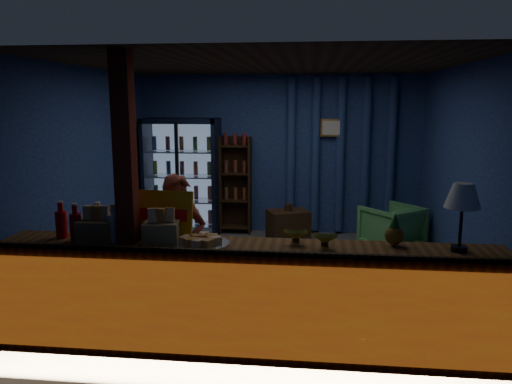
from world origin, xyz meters
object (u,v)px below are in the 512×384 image
(shopkeeper, at_px, (179,249))
(green_chair, at_px, (392,228))
(pastry_tray, at_px, (201,242))
(table_lamp, at_px, (463,198))

(shopkeeper, relative_size, green_chair, 1.98)
(green_chair, xyz_separation_m, pastry_tray, (-2.12, -3.22, 0.64))
(pastry_tray, bearing_deg, shopkeeper, 121.52)
(shopkeeper, xyz_separation_m, green_chair, (2.47, 2.65, -0.40))
(shopkeeper, height_order, pastry_tray, shopkeeper)
(green_chair, height_order, table_lamp, table_lamp)
(green_chair, relative_size, table_lamp, 1.31)
(shopkeeper, height_order, green_chair, shopkeeper)
(pastry_tray, distance_m, table_lamp, 2.20)
(green_chair, bearing_deg, pastry_tray, 17.77)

